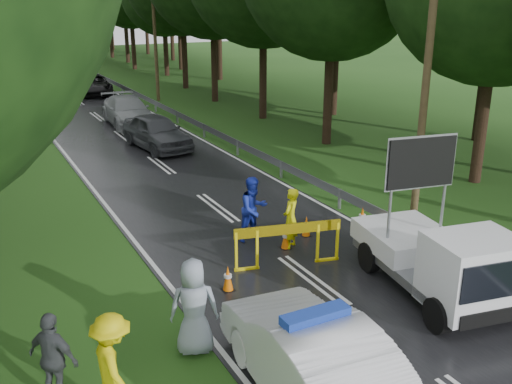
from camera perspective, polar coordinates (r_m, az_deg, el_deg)
ground at (r=14.85m, az=5.62°, el=-8.76°), size 160.00×160.00×0.00m
road at (r=42.16m, az=-17.39°, el=8.60°), size 7.00×140.00×0.02m
guardrail at (r=42.56m, az=-12.42°, el=9.84°), size 0.12×60.06×0.70m
utility_pole_near at (r=18.11m, az=16.82°, el=12.37°), size 1.40×0.24×10.00m
utility_pole_mid at (r=40.96m, az=-10.12°, el=16.01°), size 1.40×0.24×10.00m
utility_pole_far at (r=66.17m, az=-17.38°, el=16.42°), size 1.40×0.24×10.00m
police_sedan at (r=10.43m, az=5.80°, el=-16.48°), size 2.18×5.18×1.83m
work_truck at (r=14.24m, az=18.03°, el=-6.44°), size 2.78×4.89×3.69m
barrier at (r=15.16m, az=3.22°, el=-4.27°), size 2.87×0.73×1.21m
officer at (r=16.28m, az=3.48°, el=-2.67°), size 0.78×0.74×1.80m
civilian at (r=16.76m, az=-0.24°, el=-1.71°), size 1.06×0.89×1.95m
bystander_left at (r=10.38m, az=-14.10°, el=-16.43°), size 0.82×1.29×1.91m
bystander_mid at (r=10.98m, az=-19.58°, el=-15.38°), size 0.99×1.06×1.75m
bystander_right at (r=11.65m, az=-6.21°, el=-11.36°), size 1.15×0.94×2.03m
queue_car_first at (r=27.75m, az=-9.91°, el=5.95°), size 2.47×4.97×1.63m
queue_car_second at (r=33.48m, az=-12.71°, el=7.90°), size 2.43×5.54×1.58m
queue_car_third at (r=45.10m, az=-15.98°, el=10.27°), size 2.93×5.47×1.46m
queue_car_fourth at (r=52.94m, az=-18.62°, el=11.29°), size 2.04×5.10×1.65m
cone_center at (r=16.43m, az=2.98°, el=-4.65°), size 0.31×0.31×0.66m
cone_far at (r=17.32m, az=5.05°, el=-3.46°), size 0.30×0.30×0.64m
cone_left_mid at (r=14.16m, az=-2.83°, el=-8.66°), size 0.31×0.31×0.67m
cone_right at (r=18.06m, az=10.57°, el=-2.61°), size 0.35×0.35×0.74m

